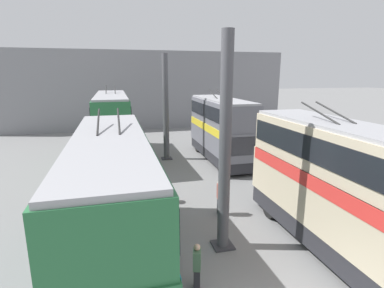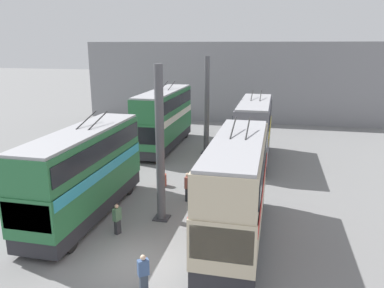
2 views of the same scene
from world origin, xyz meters
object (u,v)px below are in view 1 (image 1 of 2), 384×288
(bus_right_near, at_px, (113,198))
(person_by_right_row, at_px, (197,265))
(bus_left_near, at_px, (342,182))
(person_aisle_midway, at_px, (220,196))
(bus_right_far, at_px, (112,123))
(oil_drum, at_px, (167,195))
(bus_left_far, at_px, (221,126))

(bus_right_near, bearing_deg, person_by_right_row, -122.13)
(person_by_right_row, bearing_deg, bus_left_near, 25.42)
(person_by_right_row, distance_m, person_aisle_midway, 5.34)
(bus_right_far, distance_m, person_aisle_midway, 12.74)
(person_by_right_row, height_order, person_aisle_midway, person_aisle_midway)
(bus_right_near, xyz_separation_m, bus_right_far, (14.75, 0.00, 0.20))
(bus_right_far, relative_size, person_by_right_row, 6.94)
(bus_right_far, xyz_separation_m, person_by_right_row, (-16.31, -2.48, -2.14))
(person_aisle_midway, bearing_deg, bus_right_far, 121.15)
(bus_right_near, height_order, oil_drum, bus_right_near)
(person_aisle_midway, relative_size, oil_drum, 2.21)
(person_aisle_midway, bearing_deg, bus_right_near, -139.21)
(bus_left_near, xyz_separation_m, person_aisle_midway, (4.04, 3.31, -1.91))
(bus_right_far, bearing_deg, person_aisle_midway, -156.86)
(bus_left_near, distance_m, bus_left_far, 13.10)
(bus_right_near, height_order, bus_right_far, bus_right_far)
(person_by_right_row, relative_size, oil_drum, 1.97)
(bus_left_near, bearing_deg, bus_left_far, -0.00)
(bus_left_far, bearing_deg, oil_drum, 141.63)
(bus_left_far, relative_size, person_aisle_midway, 5.11)
(person_by_right_row, xyz_separation_m, person_aisle_midway, (4.74, -2.46, 0.12))
(person_aisle_midway, height_order, oil_drum, person_aisle_midway)
(oil_drum, bearing_deg, bus_left_far, -38.37)
(bus_left_near, relative_size, person_aisle_midway, 5.30)
(bus_right_far, height_order, oil_drum, bus_right_far)
(bus_left_near, bearing_deg, person_aisle_midway, 39.36)
(bus_left_far, bearing_deg, bus_right_far, 73.16)
(bus_right_near, bearing_deg, person_aisle_midway, -57.22)
(bus_right_far, xyz_separation_m, oil_drum, (-9.49, -2.72, -2.57))
(bus_left_far, xyz_separation_m, bus_right_near, (-12.25, 8.25, -0.01))
(bus_left_near, bearing_deg, bus_right_far, 27.88)
(bus_left_far, distance_m, bus_right_far, 8.63)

